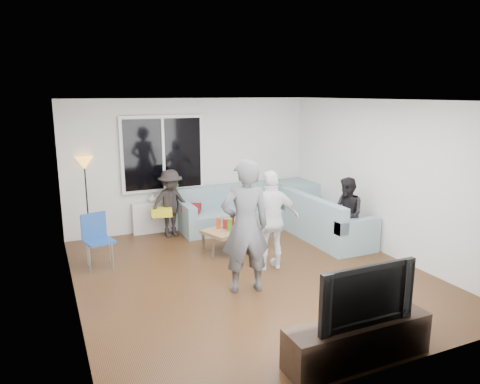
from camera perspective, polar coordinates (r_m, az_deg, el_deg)
name	(u,v)px	position (r m, az deg, el deg)	size (l,w,h in m)	color
floor	(250,275)	(6.99, 1.28, -10.46)	(5.00, 5.50, 0.04)	#56351C
ceiling	(251,99)	(6.44, 1.40, 11.72)	(5.00, 5.50, 0.04)	white
wall_back	(191,164)	(9.13, -6.17, 3.55)	(5.00, 0.04, 2.60)	silver
wall_front	(380,249)	(4.35, 17.34, -6.97)	(5.00, 0.04, 2.60)	silver
wall_left	(67,208)	(5.98, -21.02, -1.95)	(0.04, 5.50, 2.60)	silver
wall_right	(385,178)	(7.99, 17.90, 1.74)	(0.04, 5.50, 2.60)	silver
window_frame	(163,154)	(8.85, -9.75, 4.80)	(1.62, 0.06, 1.47)	white
window_glass	(163,154)	(8.81, -9.68, 4.77)	(1.50, 0.02, 1.35)	black
window_mullion	(163,154)	(8.80, -9.67, 4.77)	(0.05, 0.03, 1.35)	white
radiator	(166,216)	(9.06, -9.40, -3.02)	(1.30, 0.12, 0.62)	silver
potted_plant	(174,191)	(8.96, -8.38, 0.08)	(0.20, 0.16, 0.36)	#376B2B
vase	(152,198)	(8.88, -11.04, -0.79)	(0.16, 0.16, 0.17)	white
sofa_back_section	(237,208)	(9.12, -0.43, -2.00)	(2.30, 0.85, 0.85)	#77959C
sofa_right_section	(326,217)	(8.58, 10.89, -3.16)	(0.85, 2.00, 0.85)	#77959C
sofa_corner	(296,201)	(9.75, 7.15, -1.14)	(0.85, 0.85, 0.85)	#77959C
cushion_yellow	(162,212)	(8.59, -9.90, -2.51)	(0.38, 0.32, 0.14)	yellow
cushion_red	(191,208)	(8.83, -6.20, -1.99)	(0.36, 0.30, 0.13)	maroon
coffee_table	(235,238)	(7.95, -0.67, -5.89)	(1.10, 0.60, 0.40)	#977B49
pitcher	(228,223)	(7.84, -1.56, -3.97)	(0.17, 0.17, 0.17)	maroon
side_chair	(99,242)	(7.39, -17.42, -6.05)	(0.40, 0.40, 0.86)	#214992
floor_lamp	(87,199)	(8.81, -18.83, -0.82)	(0.32, 0.32, 1.56)	orange
player_left	(245,227)	(6.13, 0.66, -4.39)	(0.68, 0.44, 1.86)	#4B4C50
player_right	(272,220)	(6.97, 4.02, -3.60)	(0.91, 0.38, 1.56)	white
spectator_right	(347,214)	(8.06, 13.38, -2.72)	(0.62, 0.48, 1.28)	black
spectator_back	(171,203)	(8.65, -8.76, -1.43)	(0.84, 0.48, 1.29)	black
tv_console	(358,341)	(5.00, 14.66, -17.76)	(1.60, 0.40, 0.44)	#312318
television	(361,292)	(4.76, 15.03, -12.12)	(1.11, 0.15, 0.64)	black
bottle_c	(232,220)	(7.98, -0.99, -3.55)	(0.07, 0.07, 0.20)	black
bottle_a	(218,223)	(7.81, -2.75, -3.95)	(0.07, 0.07, 0.20)	#D9410C
bottle_e	(249,217)	(8.13, 1.08, -3.23)	(0.07, 0.07, 0.21)	black
bottle_b	(229,225)	(7.67, -1.37, -4.16)	(0.08, 0.08, 0.22)	#358C19
bottle_d	(247,220)	(7.87, 0.91, -3.63)	(0.07, 0.07, 0.24)	orange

